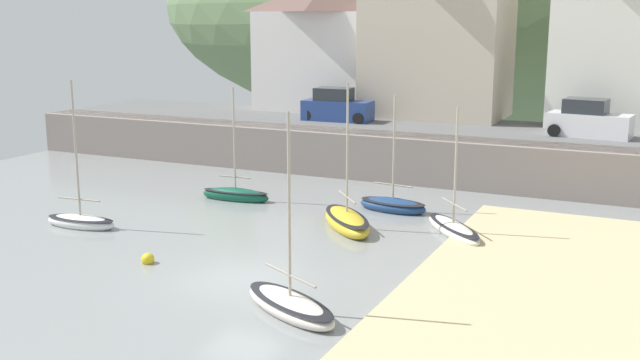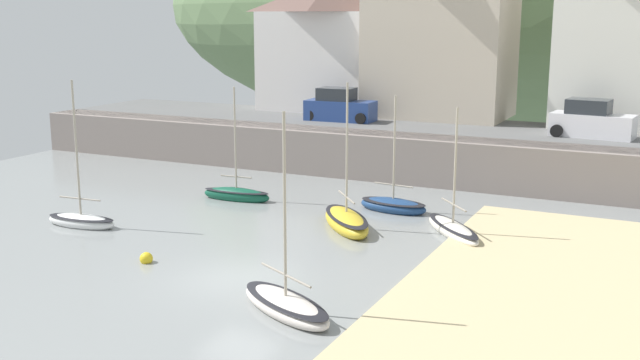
% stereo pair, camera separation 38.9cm
% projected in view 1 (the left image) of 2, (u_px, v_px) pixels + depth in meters
% --- Properties ---
extents(quay_seawall, '(48.00, 9.40, 2.40)m').
position_uv_depth(quay_seawall, '(411.00, 154.00, 40.45)').
color(quay_seawall, gray).
rests_on(quay_seawall, ground).
extents(hillside_backdrop, '(80.00, 44.00, 27.39)m').
position_uv_depth(hillside_backdrop, '(539.00, 4.00, 72.07)').
color(hillside_backdrop, '#658154').
rests_on(hillside_backdrop, ground).
extents(waterfront_building_left, '(9.22, 5.10, 8.48)m').
position_uv_depth(waterfront_building_left, '(328.00, 44.00, 49.58)').
color(waterfront_building_left, silver).
rests_on(waterfront_building_left, ground).
extents(waterfront_building_centre, '(8.64, 6.20, 11.18)m').
position_uv_depth(waterfront_building_centre, '(438.00, 23.00, 46.26)').
color(waterfront_building_centre, beige).
rests_on(waterfront_building_centre, ground).
extents(waterfront_building_right, '(6.86, 5.49, 11.21)m').
position_uv_depth(waterfront_building_right, '(618.00, 23.00, 42.00)').
color(waterfront_building_right, white).
rests_on(waterfront_building_right, ground).
extents(sailboat_far_left, '(3.47, 3.79, 5.24)m').
position_uv_depth(sailboat_far_left, '(453.00, 228.00, 30.38)').
color(sailboat_far_left, silver).
rests_on(sailboat_far_left, ground).
extents(sailboat_nearest_shore, '(3.28, 1.32, 6.19)m').
position_uv_depth(sailboat_nearest_shore, '(81.00, 221.00, 31.43)').
color(sailboat_nearest_shore, white).
rests_on(sailboat_nearest_shore, ground).
extents(sailboat_tall_mast, '(4.16, 3.08, 6.11)m').
position_uv_depth(sailboat_tall_mast, '(290.00, 305.00, 22.38)').
color(sailboat_tall_mast, silver).
rests_on(sailboat_tall_mast, ground).
extents(sailboat_blue_trim, '(3.35, 1.78, 5.32)m').
position_uv_depth(sailboat_blue_trim, '(393.00, 205.00, 34.06)').
color(sailboat_blue_trim, navy).
rests_on(sailboat_blue_trim, ground).
extents(sailboat_white_hull, '(3.48, 1.18, 5.52)m').
position_uv_depth(sailboat_white_hull, '(235.00, 194.00, 35.99)').
color(sailboat_white_hull, '#13513A').
rests_on(sailboat_white_hull, ground).
extents(fishing_boat_green, '(3.78, 4.14, 6.17)m').
position_uv_depth(fishing_boat_green, '(347.00, 221.00, 31.26)').
color(fishing_boat_green, gold).
rests_on(fishing_boat_green, ground).
extents(parked_car_near_slipway, '(4.16, 1.85, 1.95)m').
position_uv_depth(parked_car_near_slipway, '(337.00, 107.00, 45.27)').
color(parked_car_near_slipway, navy).
rests_on(parked_car_near_slipway, ground).
extents(parked_car_by_wall, '(4.26, 2.13, 1.95)m').
position_uv_depth(parked_car_by_wall, '(589.00, 121.00, 39.35)').
color(parked_car_by_wall, silver).
rests_on(parked_car_by_wall, ground).
extents(mooring_buoy, '(0.47, 0.47, 0.47)m').
position_uv_depth(mooring_buoy, '(148.00, 259.00, 26.86)').
color(mooring_buoy, yellow).
rests_on(mooring_buoy, ground).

